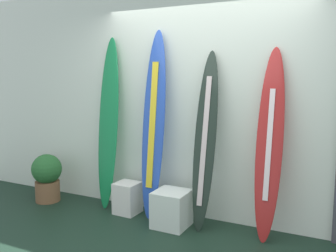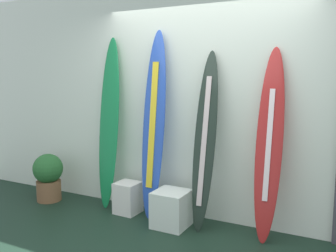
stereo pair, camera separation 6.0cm
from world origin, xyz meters
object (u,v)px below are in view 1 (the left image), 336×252
Objects in this scene: surfboard_emerald at (108,125)px; surfboard_crimson at (269,146)px; display_block_center at (127,198)px; potted_plant at (47,176)px; surfboard_cobalt at (154,126)px; surfboard_charcoal at (205,141)px; display_block_left at (172,209)px.

surfboard_emerald is 1.09× the size of surfboard_crimson.
potted_plant is at bearing -174.74° from display_block_center.
surfboard_cobalt is (0.67, -0.03, 0.03)m from surfboard_emerald.
surfboard_charcoal is 1.28m from display_block_center.
surfboard_crimson is (2.03, -0.03, -0.09)m from surfboard_emerald.
surfboard_cobalt is 1.36m from surfboard_crimson.
potted_plant is at bearing -173.24° from surfboard_cobalt.
surfboard_cobalt is at bearing -2.44° from surfboard_emerald.
potted_plant reaches higher than display_block_left.
surfboard_cobalt is 0.68m from surfboard_charcoal.
surfboard_charcoal is at bearing 3.76° from potted_plant.
surfboard_emerald is 1.34m from surfboard_charcoal.
surfboard_charcoal is 2.31m from potted_plant.
surfboard_emerald is at bearing 13.59° from potted_plant.
surfboard_crimson is 3.08× the size of potted_plant.
surfboard_emerald is 1.10× the size of surfboard_charcoal.
surfboard_cobalt is 5.79× the size of display_block_center.
surfboard_emerald is 5.64× the size of display_block_center.
surfboard_cobalt is 0.98m from display_block_center.
surfboard_emerald is at bearing 163.33° from display_block_center.
surfboard_charcoal is at bearing 25.12° from display_block_left.
display_block_left is 0.68m from display_block_center.
surfboard_emerald reaches higher than display_block_left.
surfboard_crimson is at bearing -0.93° from surfboard_emerald.
surfboard_emerald is 1.35m from display_block_left.
surfboard_cobalt is at bearing 6.76° from potted_plant.
surfboard_cobalt reaches higher than potted_plant.
surfboard_charcoal is at bearing 1.94° from display_block_center.
surfboard_charcoal reaches higher than display_block_center.
display_block_left is 1.89m from potted_plant.
surfboard_emerald is 0.95m from display_block_center.
surfboard_charcoal is 0.99× the size of surfboard_crimson.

